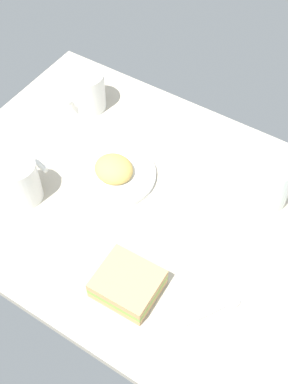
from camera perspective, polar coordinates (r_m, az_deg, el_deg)
The scene contains 7 objects.
tabletop at distance 103.03cm, azimuth -0.00°, elevation -1.35°, with size 90.00×64.00×2.00cm, color #BCB29E.
plate_of_food at distance 105.38cm, azimuth -3.55°, elevation 2.37°, with size 18.29×18.29×5.00cm.
coffee_mug_black at distance 102.02cm, azimuth -14.33°, elevation 1.29°, with size 7.83×10.08×10.09cm.
coffee_mug_milky at distance 119.08cm, azimuth -6.70°, elevation 11.80°, with size 8.55×10.96×9.83cm.
sandwich_main at distance 89.72cm, azimuth -1.93°, elevation -10.74°, with size 11.47×10.39×4.40cm.
glass_of_milk at distance 101.74cm, azimuth 14.81°, elevation 0.72°, with size 7.46×7.46×11.03cm.
spoon at distance 90.87cm, azimuth 9.16°, elevation -13.17°, with size 7.37×10.71×0.80cm.
Camera 1 is at (-32.49, 50.98, 84.42)cm, focal length 45.31 mm.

